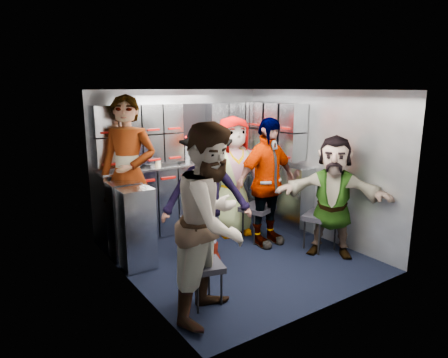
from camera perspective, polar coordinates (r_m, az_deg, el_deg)
floor at (r=5.26m, az=1.84°, el=-10.90°), size 3.00×3.00×0.00m
wall_back at (r=6.19m, az=-6.25°, el=2.84°), size 2.80×0.04×2.10m
wall_left at (r=4.29m, az=-13.42°, el=-1.97°), size 0.04×3.00×2.10m
wall_right at (r=5.85m, az=13.12°, el=1.99°), size 0.04×3.00×2.10m
ceiling at (r=4.82m, az=2.02°, el=12.61°), size 2.80×3.00×0.02m
cart_bank_back at (r=6.13m, az=-5.20°, el=-2.55°), size 2.68×0.38×0.99m
cart_bank_left at (r=5.02m, az=-13.13°, el=-6.38°), size 0.38×0.76×0.99m
counter at (r=6.01m, az=-5.30°, el=2.23°), size 2.68×0.42×0.03m
locker_bank_back at (r=5.99m, az=-5.68°, el=6.78°), size 2.68×0.28×0.82m
locker_bank_right at (r=6.18m, az=7.60°, el=6.91°), size 0.28×1.00×0.82m
right_cabinet at (r=6.29m, az=7.93°, el=-2.19°), size 0.28×1.20×1.00m
coffee_niche at (r=6.14m, az=-4.45°, el=6.76°), size 0.46×0.16×0.84m
red_latch_strip at (r=5.87m, az=-4.33°, el=0.64°), size 2.60×0.02×0.03m
jump_seat_near_left at (r=4.04m, az=-2.97°, el=-12.60°), size 0.45×0.44×0.44m
jump_seat_mid_left at (r=5.14m, az=-3.51°, el=-6.25°), size 0.50×0.48×0.50m
jump_seat_center at (r=6.08m, az=0.31°, el=-3.86°), size 0.42×0.41×0.42m
jump_seat_mid_right at (r=5.66m, az=4.81°, el=-4.43°), size 0.53×0.52×0.50m
jump_seat_near_right at (r=5.47m, az=13.62°, el=-5.48°), size 0.54×0.53×0.49m
attendant_standing at (r=5.28m, az=-13.45°, el=0.53°), size 0.88×0.87×2.05m
attendant_arc_a at (r=3.69m, az=-1.62°, el=-6.15°), size 1.13×1.07×1.84m
attendant_arc_b at (r=4.87m, az=-2.50°, el=-2.17°), size 1.27×1.03×1.72m
attendant_arc_c at (r=5.81m, az=1.32°, el=0.42°), size 0.96×0.74×1.74m
attendant_arc_d at (r=5.41m, az=6.08°, el=-0.51°), size 1.06×0.51×1.75m
attendant_arc_e at (r=5.26m, az=15.26°, el=-2.42°), size 1.26×1.41×1.55m
bottle_left at (r=5.69m, az=-10.24°, el=2.99°), size 0.06×0.06×0.27m
bottle_mid at (r=5.94m, az=-5.24°, el=3.55°), size 0.07×0.07×0.27m
bottle_right at (r=6.02m, az=-3.85°, el=3.57°), size 0.07×0.07×0.24m
cup_left at (r=5.73m, az=-9.48°, el=2.17°), size 0.09×0.09×0.09m
cup_right at (r=6.38m, az=1.37°, el=3.50°), size 0.08×0.08×0.10m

